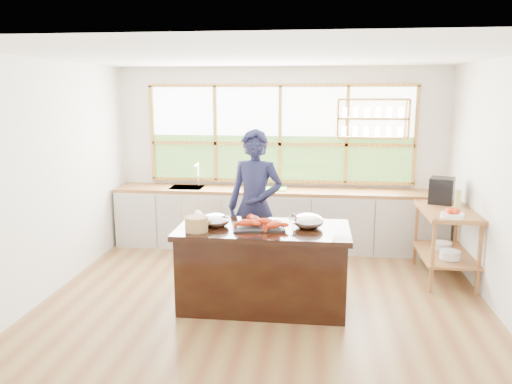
% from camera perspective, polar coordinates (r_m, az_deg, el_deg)
% --- Properties ---
extents(ground_plane, '(5.00, 5.00, 0.00)m').
position_cam_1_polar(ground_plane, '(5.87, 1.00, -12.04)').
color(ground_plane, olive).
extents(room_shell, '(5.02, 4.52, 2.71)m').
position_cam_1_polar(room_shell, '(5.92, 1.80, 5.74)').
color(room_shell, silver).
rests_on(room_shell, ground_plane).
extents(back_counter, '(4.90, 0.63, 0.90)m').
position_cam_1_polar(back_counter, '(7.56, 2.38, -3.00)').
color(back_counter, '#B5B1AA').
rests_on(back_counter, ground_plane).
extents(right_shelf_unit, '(0.62, 1.10, 0.90)m').
position_cam_1_polar(right_shelf_unit, '(6.69, 20.91, -4.36)').
color(right_shelf_unit, brown).
rests_on(right_shelf_unit, ground_plane).
extents(island, '(1.85, 0.90, 0.90)m').
position_cam_1_polar(island, '(5.52, 0.80, -8.54)').
color(island, black).
rests_on(island, ground_plane).
extents(cook, '(0.78, 0.60, 1.90)m').
position_cam_1_polar(cook, '(6.09, -0.10, -1.75)').
color(cook, '#171938').
rests_on(cook, ground_plane).
extents(potted_plant, '(0.16, 0.13, 0.26)m').
position_cam_1_polar(potted_plant, '(7.55, -1.22, 1.45)').
color(potted_plant, slate).
rests_on(potted_plant, back_counter).
extents(cutting_board, '(0.40, 0.30, 0.01)m').
position_cam_1_polar(cutting_board, '(7.46, 1.97, 0.38)').
color(cutting_board, '#63CE44').
rests_on(cutting_board, back_counter).
extents(espresso_machine, '(0.38, 0.40, 0.34)m').
position_cam_1_polar(espresso_machine, '(6.94, 20.46, 0.16)').
color(espresso_machine, black).
rests_on(espresso_machine, right_shelf_unit).
extents(wine_bottle, '(0.09, 0.09, 0.29)m').
position_cam_1_polar(wine_bottle, '(6.42, 22.03, -1.04)').
color(wine_bottle, '#98AB5B').
rests_on(wine_bottle, right_shelf_unit).
extents(fruit_bowl, '(0.26, 0.26, 0.11)m').
position_cam_1_polar(fruit_bowl, '(6.23, 21.53, -2.34)').
color(fruit_bowl, white).
rests_on(fruit_bowl, right_shelf_unit).
extents(slate_board, '(0.61, 0.49, 0.02)m').
position_cam_1_polar(slate_board, '(5.38, 0.25, -4.00)').
color(slate_board, black).
rests_on(slate_board, island).
extents(lobster_pile, '(0.52, 0.44, 0.08)m').
position_cam_1_polar(lobster_pile, '(5.36, 0.49, -3.51)').
color(lobster_pile, red).
rests_on(lobster_pile, slate_board).
extents(mixing_bowl_left, '(0.31, 0.31, 0.15)m').
position_cam_1_polar(mixing_bowl_left, '(5.44, -4.64, -3.24)').
color(mixing_bowl_left, silver).
rests_on(mixing_bowl_left, island).
extents(mixing_bowl_right, '(0.34, 0.34, 0.16)m').
position_cam_1_polar(mixing_bowl_right, '(5.39, 5.98, -3.32)').
color(mixing_bowl_right, silver).
rests_on(mixing_bowl_right, island).
extents(wine_glass, '(0.08, 0.08, 0.22)m').
position_cam_1_polar(wine_glass, '(5.08, 4.27, -3.16)').
color(wine_glass, silver).
rests_on(wine_glass, island).
extents(wicker_basket, '(0.24, 0.24, 0.15)m').
position_cam_1_polar(wicker_basket, '(5.26, -6.82, -3.66)').
color(wicker_basket, '#9D754B').
rests_on(wicker_basket, island).
extents(parchment_roll, '(0.21, 0.30, 0.08)m').
position_cam_1_polar(parchment_roll, '(5.74, -6.35, -2.75)').
color(parchment_roll, white).
rests_on(parchment_roll, island).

